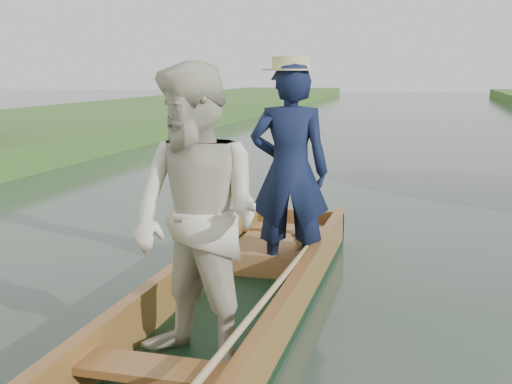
# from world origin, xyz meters

# --- Properties ---
(ground) EXTENTS (120.00, 120.00, 0.00)m
(ground) POSITION_xyz_m (0.00, 0.00, 0.00)
(ground) COLOR #283D30
(ground) RESTS_ON ground
(trees_far) EXTENTS (21.01, 4.43, 4.29)m
(trees_far) POSITION_xyz_m (0.65, 4.66, 2.52)
(trees_far) COLOR #47331E
(trees_far) RESTS_ON ground
(punt) EXTENTS (1.21, 5.00, 2.11)m
(punt) POSITION_xyz_m (0.09, -0.19, 0.80)
(punt) COLOR black
(punt) RESTS_ON ground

